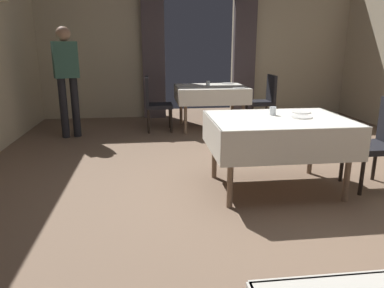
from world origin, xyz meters
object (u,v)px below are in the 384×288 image
at_px(chair_mid_right, 380,139).
at_px(plate_mid_b, 301,117).
at_px(dining_table_far, 211,92).
at_px(person_waiter_by_doorway, 66,73).
at_px(chair_far_right, 265,98).
at_px(plate_far_b, 228,83).
at_px(plate_far_a, 239,88).
at_px(chair_far_left, 154,101).
at_px(plate_mid_a, 301,112).
at_px(plate_far_c, 185,84).
at_px(glass_mid_c, 273,111).
at_px(glass_far_d, 208,83).
at_px(dining_table_mid, 278,128).

height_order(chair_mid_right, plate_mid_b, chair_mid_right).
bearing_deg(dining_table_far, person_waiter_by_doorway, -171.26).
height_order(chair_far_right, plate_far_b, chair_far_right).
bearing_deg(plate_mid_b, plate_far_b, 90.59).
height_order(dining_table_far, plate_far_a, plate_far_a).
relative_size(chair_far_left, plate_far_a, 4.66).
distance_m(chair_far_right, plate_mid_b, 2.98).
height_order(plate_mid_a, plate_far_b, same).
bearing_deg(plate_far_a, plate_far_b, 92.24).
bearing_deg(chair_far_left, plate_far_c, 35.20).
relative_size(chair_far_left, plate_mid_b, 4.28).
bearing_deg(plate_mid_b, person_waiter_by_doorway, 137.49).
distance_m(dining_table_far, plate_far_a, 0.55).
xyz_separation_m(glass_mid_c, glass_far_d, (-0.21, 2.82, -0.00)).
xyz_separation_m(dining_table_mid, person_waiter_by_doorway, (-2.53, 2.52, 0.37)).
xyz_separation_m(plate_mid_a, plate_far_a, (-0.11, 2.28, 0.00)).
bearing_deg(plate_mid_b, plate_mid_a, 67.80).
relative_size(glass_mid_c, glass_far_d, 1.03).
bearing_deg(glass_far_d, chair_mid_right, -67.19).
relative_size(plate_mid_a, plate_far_a, 1.03).
bearing_deg(plate_mid_a, person_waiter_by_doorway, 141.56).
height_order(dining_table_far, person_waiter_by_doorway, person_waiter_by_doorway).
height_order(plate_mid_b, plate_far_c, same).
bearing_deg(dining_table_far, plate_far_a, -41.28).
xyz_separation_m(glass_far_d, person_waiter_by_doorway, (-2.31, -0.45, 0.23)).
relative_size(chair_far_left, plate_mid_a, 4.54).
height_order(dining_table_far, plate_mid_b, plate_mid_b).
bearing_deg(chair_far_left, glass_mid_c, -66.31).
relative_size(chair_mid_right, plate_mid_b, 4.28).
bearing_deg(plate_mid_b, dining_table_mid, 177.23).
xyz_separation_m(dining_table_mid, plate_far_c, (-0.60, 3.20, 0.11)).
bearing_deg(chair_far_right, plate_far_b, 150.60).
relative_size(dining_table_mid, plate_far_c, 7.54).
distance_m(dining_table_mid, plate_mid_a, 0.43).
relative_size(plate_mid_a, person_waiter_by_doorway, 0.12).
bearing_deg(chair_mid_right, plate_far_c, 116.85).
xyz_separation_m(dining_table_far, chair_far_left, (-0.99, -0.08, -0.14)).
bearing_deg(plate_far_b, chair_mid_right, -75.45).
xyz_separation_m(plate_far_c, person_waiter_by_doorway, (-1.93, -0.68, 0.27)).
bearing_deg(plate_far_a, chair_far_left, 168.91).
relative_size(chair_mid_right, chair_far_left, 1.00).
bearing_deg(glass_far_d, plate_far_b, 34.17).
bearing_deg(plate_far_a, dining_table_far, 138.72).
distance_m(dining_table_mid, glass_far_d, 2.98).
bearing_deg(plate_far_b, person_waiter_by_doorway, -165.03).
bearing_deg(plate_mid_b, glass_far_d, 98.60).
height_order(plate_mid_b, plate_far_a, same).
relative_size(plate_far_b, plate_far_c, 1.23).
distance_m(chair_far_left, plate_mid_a, 2.97).
xyz_separation_m(chair_far_right, plate_mid_b, (-0.58, -2.91, 0.24)).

